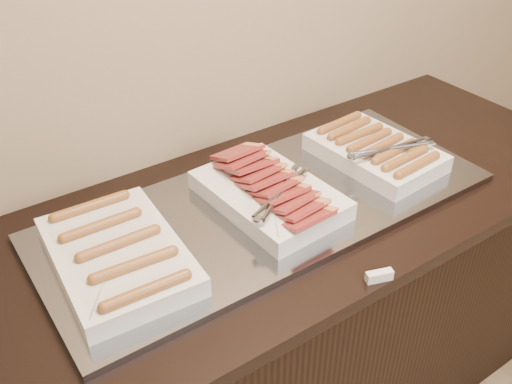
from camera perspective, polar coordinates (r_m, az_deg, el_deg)
counter at (r=1.81m, az=1.19°, el=-13.17°), size 2.06×0.76×0.90m
warming_tray at (r=1.50m, az=1.31°, el=-1.37°), size 1.20×0.50×0.02m
dish_left at (r=1.32m, az=-13.66°, el=-6.07°), size 0.29×0.42×0.07m
dish_center at (r=1.47m, az=1.37°, el=-0.05°), size 0.28×0.40×0.10m
dish_right at (r=1.69m, az=11.90°, el=4.06°), size 0.28×0.38×0.08m
label_holder at (r=1.32m, az=12.22°, el=-8.21°), size 0.06×0.04×0.02m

